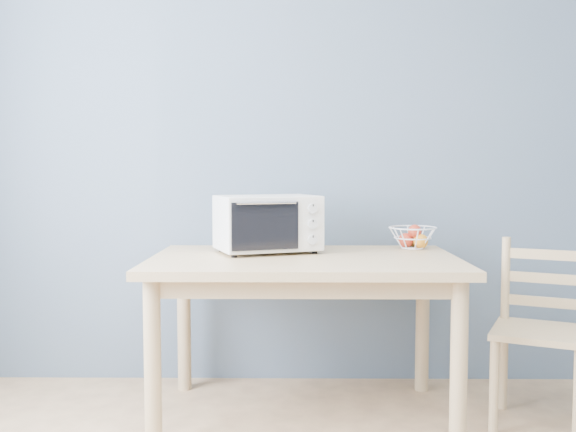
{
  "coord_description": "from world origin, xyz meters",
  "views": [
    {
      "loc": [
        -0.09,
        -1.21,
        1.14
      ],
      "look_at": [
        -0.12,
        1.8,
        0.93
      ],
      "focal_mm": 40.0,
      "sensor_mm": 36.0,
      "label": 1
    }
  ],
  "objects_px": {
    "dining_chair": "(540,335)",
    "dining_table": "(304,279)",
    "toaster_oven": "(264,223)",
    "fruit_basket": "(413,237)"
  },
  "relations": [
    {
      "from": "dining_chair",
      "to": "dining_table",
      "type": "bearing_deg",
      "value": -159.23
    },
    {
      "from": "dining_table",
      "to": "toaster_oven",
      "type": "relative_size",
      "value": 2.56
    },
    {
      "from": "dining_table",
      "to": "fruit_basket",
      "type": "distance_m",
      "value": 0.65
    },
    {
      "from": "dining_table",
      "to": "toaster_oven",
      "type": "height_order",
      "value": "toaster_oven"
    },
    {
      "from": "toaster_oven",
      "to": "dining_chair",
      "type": "bearing_deg",
      "value": -30.32
    },
    {
      "from": "dining_table",
      "to": "dining_chair",
      "type": "xyz_separation_m",
      "value": [
        1.06,
        -0.07,
        -0.24
      ]
    },
    {
      "from": "toaster_oven",
      "to": "dining_chair",
      "type": "distance_m",
      "value": 1.36
    },
    {
      "from": "toaster_oven",
      "to": "fruit_basket",
      "type": "distance_m",
      "value": 0.77
    },
    {
      "from": "dining_table",
      "to": "fruit_basket",
      "type": "bearing_deg",
      "value": 28.92
    },
    {
      "from": "dining_table",
      "to": "fruit_basket",
      "type": "relative_size",
      "value": 5.52
    }
  ]
}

